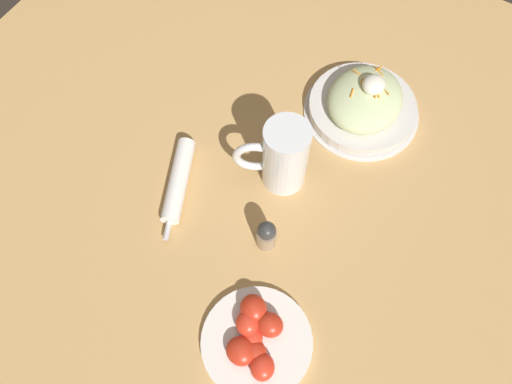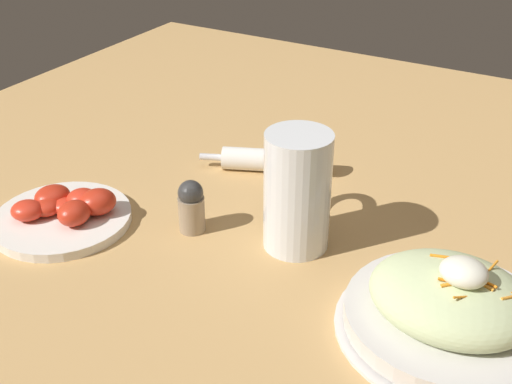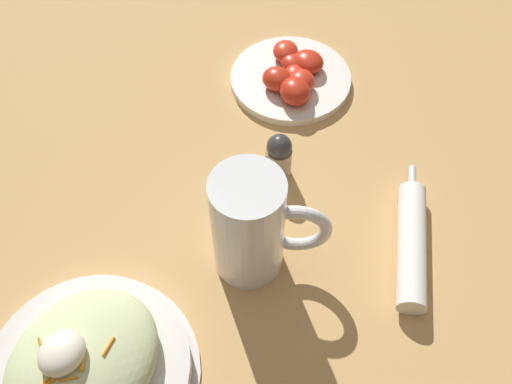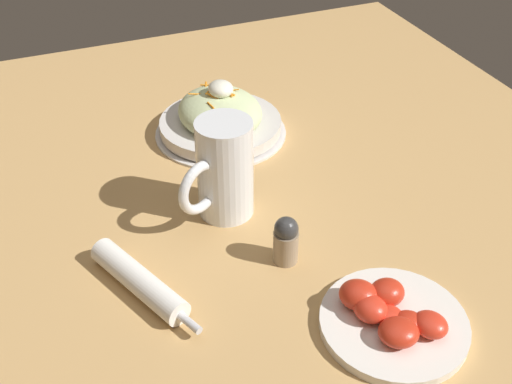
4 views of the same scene
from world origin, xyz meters
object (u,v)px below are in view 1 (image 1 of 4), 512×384
(salad_plate, at_px, (364,103))
(tomato_plate, at_px, (256,338))
(beer_mug, at_px, (283,159))
(napkin_roll, at_px, (178,181))
(salt_shaker, at_px, (266,235))

(salad_plate, height_order, tomato_plate, salad_plate)
(beer_mug, distance_m, tomato_plate, 0.32)
(napkin_roll, bearing_deg, salad_plate, -34.77)
(napkin_roll, bearing_deg, tomato_plate, -122.93)
(salad_plate, relative_size, salt_shaker, 3.22)
(napkin_roll, bearing_deg, salt_shaker, -94.95)
(beer_mug, bearing_deg, salad_plate, -17.87)
(salad_plate, relative_size, tomato_plate, 1.28)
(napkin_roll, relative_size, salt_shaker, 2.70)
(beer_mug, xyz_separation_m, tomato_plate, (-0.29, -0.11, -0.05))
(tomato_plate, distance_m, salt_shaker, 0.17)
(napkin_roll, height_order, tomato_plate, tomato_plate)
(salad_plate, distance_m, tomato_plate, 0.51)
(beer_mug, height_order, salt_shaker, beer_mug)
(beer_mug, xyz_separation_m, salt_shaker, (-0.13, -0.04, -0.03))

